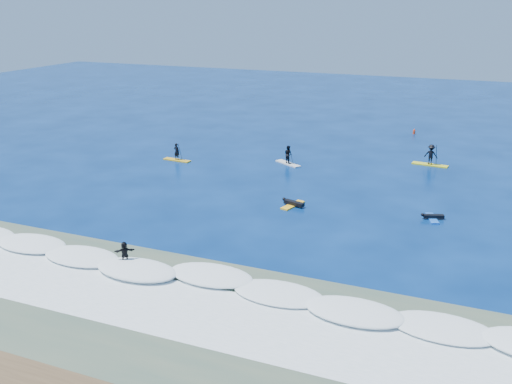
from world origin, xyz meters
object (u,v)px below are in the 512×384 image
at_px(sup_paddler_left, 177,154).
at_px(prone_paddler_near, 293,204).
at_px(wave_surfer, 125,254).
at_px(marker_buoy, 414,132).
at_px(sup_paddler_center, 288,156).
at_px(sup_paddler_right, 431,156).
at_px(prone_paddler_far, 432,217).

bearing_deg(sup_paddler_left, prone_paddler_near, -23.13).
relative_size(sup_paddler_left, wave_surfer, 1.56).
relative_size(sup_paddler_left, marker_buoy, 4.24).
distance_m(sup_paddler_center, sup_paddler_right, 12.83).
distance_m(prone_paddler_far, marker_buoy, 26.56).
bearing_deg(wave_surfer, sup_paddler_center, 48.85).
distance_m(sup_paddler_left, wave_surfer, 22.18).
height_order(sup_paddler_left, sup_paddler_right, sup_paddler_right).
relative_size(sup_paddler_right, prone_paddler_far, 1.59).
height_order(sup_paddler_center, marker_buoy, sup_paddler_center).
xyz_separation_m(sup_paddler_left, prone_paddler_near, (13.95, -7.52, -0.43)).
bearing_deg(prone_paddler_far, sup_paddler_center, 37.25).
height_order(sup_paddler_left, wave_surfer, sup_paddler_left).
bearing_deg(prone_paddler_far, sup_paddler_left, 56.11).
xyz_separation_m(sup_paddler_right, marker_buoy, (-3.08, 12.39, -0.58)).
xyz_separation_m(sup_paddler_right, prone_paddler_near, (-8.01, -14.86, -0.70)).
bearing_deg(sup_paddler_right, prone_paddler_near, -112.03).
bearing_deg(sup_paddler_right, prone_paddler_far, -76.86).
xyz_separation_m(sup_paddler_center, wave_surfer, (-1.48, -23.32, 0.02)).
xyz_separation_m(sup_paddler_left, prone_paddler_far, (23.62, -6.40, -0.45)).
relative_size(sup_paddler_center, prone_paddler_far, 1.38).
distance_m(wave_surfer, marker_buoy, 41.56).
bearing_deg(sup_paddler_center, sup_paddler_left, -132.79).
bearing_deg(wave_surfer, prone_paddler_far, 5.44).
distance_m(sup_paddler_right, wave_surfer, 30.94).
bearing_deg(prone_paddler_near, prone_paddler_far, -67.36).
relative_size(sup_paddler_center, marker_buoy, 4.31).
bearing_deg(sup_paddler_right, sup_paddler_left, -155.24).
bearing_deg(prone_paddler_near, sup_paddler_left, 77.68).
distance_m(sup_paddler_right, marker_buoy, 12.78).
height_order(sup_paddler_left, sup_paddler_center, sup_paddler_center).
bearing_deg(prone_paddler_far, sup_paddler_right, -11.86).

